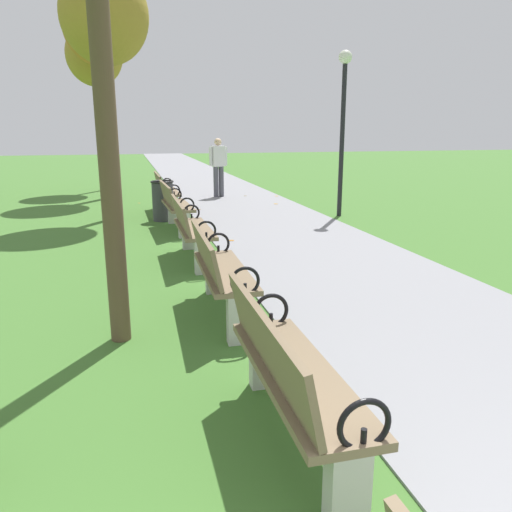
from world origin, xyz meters
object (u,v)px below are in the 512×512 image
Objects in this scene: pedestrian_walking at (218,164)px; trash_bin at (163,201)px; park_bench_2 at (288,373)px; park_bench_4 at (191,228)px; park_bench_5 at (175,205)px; tree_4 at (98,29)px; tree_5 at (94,56)px; tree_3 at (104,18)px; park_bench_6 at (166,191)px; lamp_post at (343,109)px; park_bench_3 at (219,270)px.

pedestrian_walking reaches higher than trash_bin.
park_bench_4 is at bearing 90.00° from park_bench_2.
tree_4 is at bearing 104.48° from park_bench_5.
tree_4 reaches higher than park_bench_2.
park_bench_5 is 0.33× the size of tree_5.
trash_bin is at bearing 92.42° from park_bench_4.
tree_5 is at bearing 141.03° from pedestrian_walking.
tree_5 is at bearing 96.88° from tree_4.
park_bench_6 is at bearing 22.90° from tree_3.
tree_5 is (-1.57, 4.87, 3.52)m from park_bench_6.
park_bench_5 is 4.19m from lamp_post.
park_bench_5 is (0.00, 2.37, 0.00)m from park_bench_4.
park_bench_6 is 1.10m from trash_bin.
tree_3 is 0.92× the size of tree_4.
park_bench_4 is at bearing -103.58° from pedestrian_walking.
tree_3 reaches higher than park_bench_2.
tree_4 is (-1.33, 9.85, 3.93)m from park_bench_3.
tree_4 is 7.03m from lamp_post.
park_bench_6 is 5.10m from tree_4.
park_bench_2 is 4.62m from park_bench_4.
park_bench_2 is 1.00× the size of park_bench_4.
lamp_post reaches higher than park_bench_2.
trash_bin is at bearing 91.04° from park_bench_2.
lamp_post is at bearing 39.96° from park_bench_4.
park_bench_5 is 1.00× the size of pedestrian_walking.
park_bench_3 is at bearing -90.00° from park_bench_5.
tree_3 is at bearing 97.13° from park_bench_2.
park_bench_6 is at bearing 90.00° from park_bench_4.
trash_bin is (-0.15, -1.09, -0.06)m from park_bench_6.
park_bench_2 is at bearing -83.73° from tree_4.
tree_3 reaches higher than park_bench_4.
pedestrian_walking is 1.93× the size of trash_bin.
lamp_post is (3.70, 7.72, 1.82)m from park_bench_2.
park_bench_2 is at bearing -115.62° from lamp_post.
tree_5 is at bearing 103.39° from trash_bin.
tree_4 is at bearing 114.31° from park_bench_6.
lamp_post is at bearing -41.36° from tree_4.
park_bench_6 is 0.99× the size of pedestrian_walking.
tree_5 is 5.16m from pedestrian_walking.
park_bench_4 is 10.21m from tree_5.
park_bench_2 and park_bench_5 have the same top height.
park_bench_4 is 5.16m from lamp_post.
park_bench_2 is at bearing -90.00° from park_bench_3.
park_bench_6 is 4.38m from lamp_post.
park_bench_3 is 1.92× the size of trash_bin.
park_bench_4 and park_bench_6 have the same top height.
park_bench_5 is 0.32× the size of tree_3.
lamp_post is at bearing -11.98° from tree_3.
tree_5 is 7.10m from trash_bin.
pedestrian_walking is at bearing 44.83° from tree_3.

